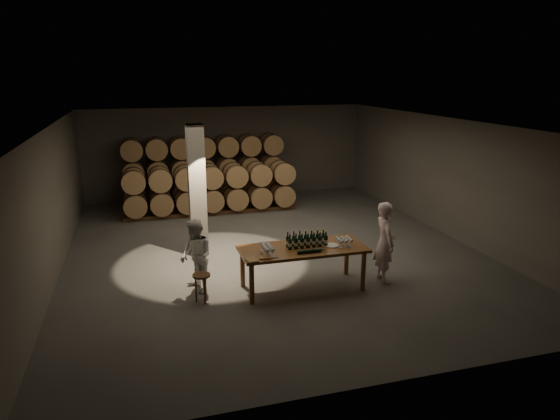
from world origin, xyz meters
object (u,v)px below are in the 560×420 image
object	(u,v)px
plate	(331,245)
bottle_cluster	(307,241)
person_man	(385,242)
notebook_near	(265,257)
person_woman	(196,256)
stool	(202,279)
tasting_table	(303,252)

from	to	relation	value
plate	bottle_cluster	bearing A→B (deg)	168.79
bottle_cluster	person_man	size ratio (longest dim) A/B	0.49
notebook_near	person_woman	bearing A→B (deg)	152.98
plate	notebook_near	xyz separation A→B (m)	(-1.50, -0.32, 0.01)
plate	person_man	world-z (taller)	person_man
notebook_near	person_woman	distance (m)	1.50
plate	person_woman	world-z (taller)	person_woman
bottle_cluster	stool	size ratio (longest dim) A/B	1.48
tasting_table	stool	size ratio (longest dim) A/B	4.46
tasting_table	person_woman	distance (m)	2.18
bottle_cluster	notebook_near	distance (m)	1.09
person_woman	plate	bearing A→B (deg)	61.60
person_woman	stool	bearing A→B (deg)	-14.47
bottle_cluster	person_man	bearing A→B (deg)	-5.62
bottle_cluster	notebook_near	xyz separation A→B (m)	(-1.00, -0.42, -0.10)
tasting_table	notebook_near	xyz separation A→B (m)	(-0.90, -0.38, 0.12)
stool	person_man	xyz separation A→B (m)	(3.90, -0.05, 0.41)
notebook_near	person_man	xyz separation A→B (m)	(2.69, 0.25, -0.03)
stool	person_woman	xyz separation A→B (m)	(-0.03, 0.54, 0.29)
tasting_table	person_woman	size ratio (longest dim) A/B	1.70
notebook_near	stool	xyz separation A→B (m)	(-1.20, 0.30, -0.44)
stool	bottle_cluster	bearing A→B (deg)	3.09
tasting_table	plate	distance (m)	0.62
notebook_near	person_man	bearing A→B (deg)	12.66
person_woman	tasting_table	bearing A→B (deg)	60.19
bottle_cluster	person_woman	distance (m)	2.29
tasting_table	person_woman	world-z (taller)	person_woman
tasting_table	plate	xyz separation A→B (m)	(0.61, -0.06, 0.11)
stool	person_woman	distance (m)	0.61
plate	notebook_near	distance (m)	1.54
person_man	plate	bearing A→B (deg)	91.89
bottle_cluster	plate	size ratio (longest dim) A/B	2.80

